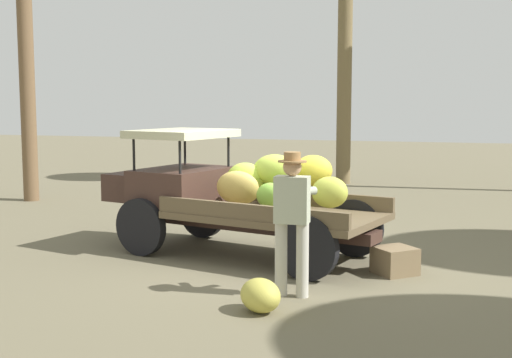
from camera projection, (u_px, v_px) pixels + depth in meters
name	position (u px, v px, depth m)	size (l,w,h in m)	color
ground_plane	(272.00, 262.00, 9.83)	(60.00, 60.00, 0.00)	#686049
truck	(227.00, 194.00, 10.39)	(4.66, 2.62, 1.87)	#3E2921
farmer	(292.00, 214.00, 8.03)	(0.53, 0.46, 1.73)	beige
wooden_crate	(395.00, 261.00, 9.16)	(0.48, 0.50, 0.37)	#7A6447
loose_banana_bunch	(260.00, 295.00, 7.50)	(0.53, 0.42, 0.38)	gold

